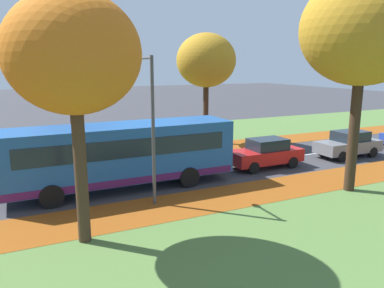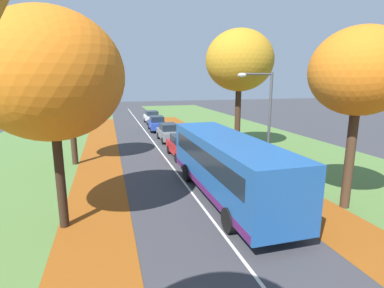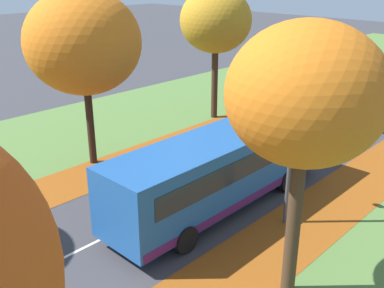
% 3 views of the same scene
% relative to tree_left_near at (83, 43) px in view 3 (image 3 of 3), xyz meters
% --- Properties ---
extents(grass_verge_left, '(12.00, 90.00, 0.01)m').
position_rel_tree_left_near_xyz_m(grass_verge_left, '(-3.44, 9.18, -5.76)').
color(grass_verge_left, '#517538').
rests_on(grass_verge_left, ground).
extents(leaf_litter_left, '(2.80, 60.00, 0.00)m').
position_rel_tree_left_near_xyz_m(leaf_litter_left, '(1.16, 3.18, -5.75)').
color(leaf_litter_left, '#8C4714').
rests_on(leaf_litter_left, grass_verge_left).
extents(leaf_litter_right, '(2.80, 60.00, 0.00)m').
position_rel_tree_left_near_xyz_m(leaf_litter_right, '(10.36, 3.18, -5.75)').
color(leaf_litter_right, '#8C4714').
rests_on(leaf_litter_right, grass_verge_right).
extents(road_centre_line, '(0.12, 80.00, 0.01)m').
position_rel_tree_left_near_xyz_m(road_centre_line, '(5.76, 9.18, -5.76)').
color(road_centre_line, silver).
rests_on(road_centre_line, ground).
extents(tree_left_near, '(5.15, 5.15, 8.09)m').
position_rel_tree_left_near_xyz_m(tree_left_near, '(0.00, 0.00, 0.00)').
color(tree_left_near, black).
rests_on(tree_left_near, ground).
extents(tree_left_mid, '(4.23, 4.23, 7.85)m').
position_rel_tree_left_near_xyz_m(tree_left_mid, '(-0.46, 9.39, 0.15)').
color(tree_left_mid, '#382619').
rests_on(tree_left_mid, ground).
extents(tree_right_near, '(4.04, 4.04, 7.78)m').
position_rel_tree_left_near_xyz_m(tree_right_near, '(11.92, -1.45, 0.16)').
color(tree_right_near, '#422D1E').
rests_on(tree_right_near, ground).
extents(streetlamp_right, '(1.89, 0.28, 6.00)m').
position_rel_tree_left_near_xyz_m(streetlamp_right, '(9.43, 1.74, -2.02)').
color(streetlamp_right, '#47474C').
rests_on(streetlamp_right, ground).
extents(bus, '(2.70, 10.41, 2.98)m').
position_rel_tree_left_near_xyz_m(bus, '(7.20, 1.07, -4.06)').
color(bus, '#1E5199').
rests_on(bus, ground).
extents(car_red_lead, '(1.81, 4.21, 1.62)m').
position_rel_tree_left_near_xyz_m(car_red_lead, '(7.07, 9.27, -4.95)').
color(car_red_lead, '#B21919').
rests_on(car_red_lead, ground).
extents(car_grey_following, '(1.79, 4.20, 1.62)m').
position_rel_tree_left_near_xyz_m(car_grey_following, '(7.25, 15.41, -4.95)').
color(car_grey_following, slate).
rests_on(car_grey_following, ground).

